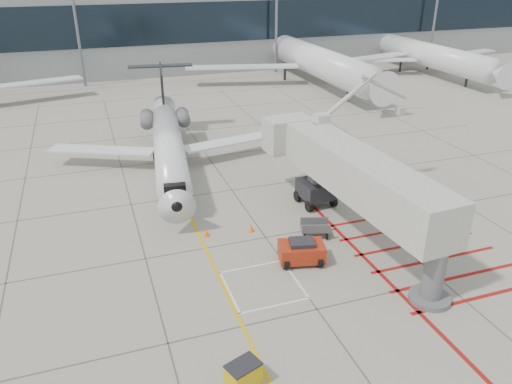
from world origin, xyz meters
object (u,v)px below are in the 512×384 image
object	(u,v)px
pushback_tug	(302,251)
jet_bridge	(366,188)
regional_jet	(169,139)
spill_bin	(243,375)

from	to	relation	value
pushback_tug	jet_bridge	bearing A→B (deg)	23.96
regional_jet	spill_bin	world-z (taller)	regional_jet
regional_jet	pushback_tug	xyz separation A→B (m)	(5.24, -15.38, -2.78)
spill_bin	jet_bridge	bearing A→B (deg)	19.43
jet_bridge	spill_bin	world-z (taller)	jet_bridge
pushback_tug	spill_bin	distance (m)	10.41
regional_jet	spill_bin	xyz separation A→B (m)	(-1.14, -23.60, -2.96)
pushback_tug	spill_bin	size ratio (longest dim) A/B	1.94
regional_jet	pushback_tug	size ratio (longest dim) A/B	9.94
regional_jet	jet_bridge	bearing A→B (deg)	-48.16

